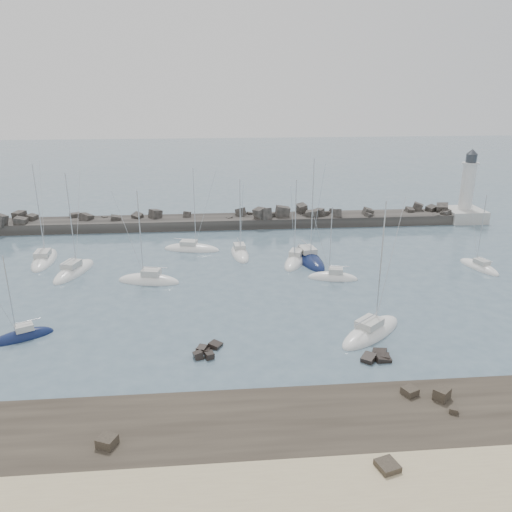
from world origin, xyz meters
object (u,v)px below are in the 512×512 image
Objects in this scene: sailboat_5 at (149,281)px; sailboat_9 at (333,278)px; sailboat_10 at (479,267)px; lighthouse at (465,205)px; sailboat_2 at (23,337)px; sailboat_13 at (240,254)px; sailboat_8 at (308,259)px; sailboat_6 at (295,261)px; sailboat_3 at (74,272)px; sailboat_4 at (192,249)px; sailboat_7 at (371,333)px; sailboat_1 at (45,260)px.

sailboat_5 is 25.20m from sailboat_9.
lighthouse is at bearing 68.00° from sailboat_10.
sailboat_13 is at bearing 45.72° from sailboat_2.
sailboat_2 is 18.79m from sailboat_5.
sailboat_5 is at bearing -163.63° from sailboat_8.
sailboat_13 is (-8.14, 4.11, -0.01)m from sailboat_6.
sailboat_6 is 26.78m from sailboat_10.
sailboat_3 is 1.32× the size of sailboat_10.
sailboat_5 is at bearing 52.17° from sailboat_2.
sailboat_3 reaches higher than sailboat_4.
sailboat_10 is at bearing 15.24° from sailboat_2.
sailboat_6 is 9.12m from sailboat_13.
sailboat_3 is at bearing -177.00° from sailboat_6.
sailboat_7 reaches higher than sailboat_13.
sailboat_1 is at bearing 174.42° from sailboat_6.
sailboat_7 is 0.93× the size of sailboat_8.
sailboat_9 is 22.37m from sailboat_10.
sailboat_3 reaches higher than lighthouse.
lighthouse is 76.79m from sailboat_1.
sailboat_13 is at bearing 13.58° from sailboat_3.
sailboat_9 is 0.95× the size of sailboat_10.
sailboat_7 is at bearing -79.31° from sailboat_6.
sailboat_10 is at bearing -10.66° from sailboat_6.
sailboat_3 reaches higher than sailboat_13.
sailboat_3 is at bearing 171.32° from sailboat_9.
sailboat_1 is (-74.72, -17.44, -2.95)m from lighthouse.
sailboat_2 is 0.74× the size of sailboat_5.
sailboat_13 is (-34.46, 9.07, 0.02)m from sailboat_10.
sailboat_6 is 2.21m from sailboat_8.
sailboat_5 is at bearing 146.07° from sailboat_7.
sailboat_2 is 40.95m from sailboat_8.
sailboat_1 is at bearing 172.32° from sailboat_10.
sailboat_5 is at bearing -154.78° from lighthouse.
sailboat_7 reaches higher than sailboat_3.
sailboat_8 is 1.45× the size of sailboat_10.
sailboat_6 is at bearing 16.28° from sailboat_5.
sailboat_10 reaches higher than sailboat_2.
sailboat_7 reaches higher than sailboat_9.
sailboat_3 is 11.90m from sailboat_5.
sailboat_9 is (36.71, 13.80, 0.00)m from sailboat_2.
sailboat_5 is 1.04× the size of sailboat_13.
sailboat_1 is at bearing 136.71° from sailboat_3.
sailboat_2 is at bearing -147.23° from sailboat_6.
sailboat_7 is 1.35× the size of sailboat_10.
sailboat_10 is at bearing 1.47° from sailboat_5.
sailboat_8 reaches higher than sailboat_7.
lighthouse is 55.14m from sailboat_7.
sailboat_13 is at bearing -159.27° from lighthouse.
sailboat_4 reaches higher than sailboat_5.
lighthouse is 48.21m from sailboat_13.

